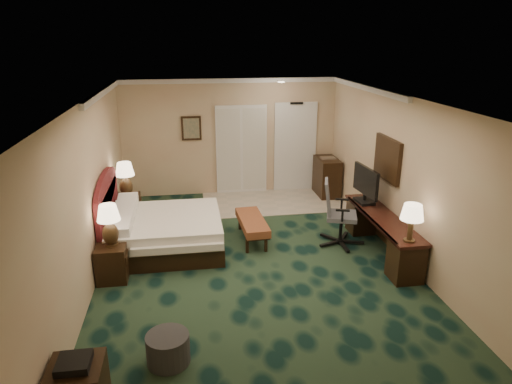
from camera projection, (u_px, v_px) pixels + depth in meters
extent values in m
cube|color=black|center=(255.00, 264.00, 7.60)|extent=(5.00, 7.50, 0.00)
cube|color=white|center=(255.00, 100.00, 6.73)|extent=(5.00, 7.50, 0.00)
cube|color=tan|center=(231.00, 137.00, 10.67)|extent=(5.00, 0.00, 2.70)
cube|color=tan|center=(325.00, 331.00, 3.66)|extent=(5.00, 0.00, 2.70)
cube|color=tan|center=(89.00, 195.00, 6.80)|extent=(0.00, 7.50, 2.70)
cube|color=tan|center=(404.00, 180.00, 7.53)|extent=(0.00, 7.50, 2.70)
cube|color=#BBB2A0|center=(274.00, 201.00, 10.44)|extent=(3.20, 1.70, 0.01)
cube|color=white|center=(295.00, 148.00, 10.97)|extent=(1.02, 0.06, 2.18)
cube|color=beige|center=(241.00, 150.00, 10.77)|extent=(1.20, 0.06, 2.10)
cube|color=#4B6054|center=(191.00, 128.00, 10.42)|extent=(0.45, 0.06, 0.55)
cube|color=white|center=(388.00, 159.00, 8.02)|extent=(0.05, 0.95, 0.75)
cube|color=white|center=(167.00, 233.00, 8.06)|extent=(1.90, 1.76, 0.60)
cube|color=black|center=(112.00, 262.00, 7.05)|extent=(0.46, 0.52, 0.57)
cube|color=black|center=(129.00, 210.00, 9.15)|extent=(0.47, 0.54, 0.59)
cube|color=brown|center=(252.00, 229.00, 8.43)|extent=(0.49, 1.26, 0.42)
cylinder|color=#343434|center=(168.00, 349.00, 5.26)|extent=(0.63, 0.63, 0.36)
cube|color=black|center=(381.00, 235.00, 7.88)|extent=(0.51, 2.36, 0.68)
cube|color=black|center=(365.00, 185.00, 8.32)|extent=(0.15, 0.87, 0.68)
cube|color=black|center=(327.00, 177.00, 10.77)|extent=(0.47, 0.84, 0.89)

